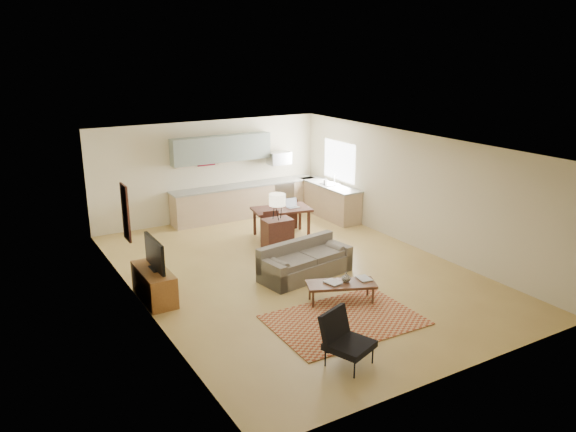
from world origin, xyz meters
TOP-DOWN VIEW (x-y plane):
  - room at (0.00, 0.00)m, footprint 9.00×9.00m
  - kitchen_counter_back at (0.90, 4.18)m, footprint 4.26×0.64m
  - kitchen_counter_right at (2.93, 3.00)m, footprint 0.64×2.26m
  - kitchen_range at (2.00, 4.18)m, footprint 0.62×0.62m
  - kitchen_microwave at (2.00, 4.20)m, footprint 0.62×0.40m
  - upper_cabinets at (0.30, 4.33)m, footprint 2.80×0.34m
  - window_right at (3.23, 3.00)m, footprint 0.02×1.40m
  - wall_art_left at (-3.21, 0.90)m, footprint 0.06×0.42m
  - triptych at (-0.10, 4.47)m, footprint 1.70×0.04m
  - rug at (-0.42, -2.35)m, footprint 2.58×1.81m
  - sofa at (0.05, -0.32)m, footprint 2.16×1.20m
  - coffee_table at (-0.03, -1.70)m, footprint 1.37×0.97m
  - book_a at (-0.29, -1.65)m, footprint 0.35×0.40m
  - book_b at (0.33, -1.75)m, footprint 0.31×0.37m
  - vase at (0.08, -1.70)m, footprint 0.22×0.22m
  - armchair at (-1.19, -3.53)m, footprint 0.92×0.92m
  - tv_credenza at (-2.98, 0.18)m, footprint 0.50×1.30m
  - tv at (-2.93, 0.18)m, footprint 0.10×1.00m
  - console_table at (0.30, 1.29)m, footprint 0.68×0.47m
  - table_lamp at (0.30, 1.29)m, footprint 0.39×0.39m
  - dining_table at (0.93, 2.21)m, footprint 1.54×1.05m
  - dining_chair_near at (0.40, 1.68)m, footprint 0.46×0.47m
  - dining_chair_far at (1.46, 2.73)m, footprint 0.48×0.49m
  - laptop at (1.21, 2.11)m, footprint 0.31×0.24m
  - soap_bottle at (2.83, 3.07)m, footprint 0.10×0.11m

SIDE VIEW (x-z plane):
  - rug at x=-0.42m, z-range 0.00..0.02m
  - coffee_table at x=-0.03m, z-range 0.00..0.39m
  - tv_credenza at x=-2.98m, z-range 0.00..0.60m
  - sofa at x=0.05m, z-range 0.00..0.71m
  - dining_table at x=0.93m, z-range 0.00..0.72m
  - console_table at x=0.30m, z-range 0.00..0.77m
  - book_b at x=0.33m, z-range 0.38..0.40m
  - book_a at x=-0.29m, z-range 0.38..0.41m
  - dining_chair_far at x=1.46m, z-range 0.00..0.79m
  - armchair at x=-1.19m, z-range 0.00..0.81m
  - dining_chair_near at x=0.40m, z-range 0.00..0.81m
  - kitchen_range at x=2.00m, z-range 0.00..0.90m
  - kitchen_counter_back at x=0.90m, z-range 0.00..0.92m
  - kitchen_counter_right at x=2.93m, z-range 0.00..0.92m
  - vase at x=0.08m, z-range 0.38..0.56m
  - laptop at x=1.21m, z-range 0.72..0.94m
  - tv at x=-2.93m, z-range 0.60..1.20m
  - soap_bottle at x=2.83m, z-range 0.92..1.11m
  - table_lamp at x=0.30m, z-range 0.77..1.39m
  - room at x=0.00m, z-range -3.15..5.85m
  - kitchen_microwave at x=2.00m, z-range 1.38..1.73m
  - window_right at x=3.23m, z-range 1.02..2.08m
  - wall_art_left at x=-3.21m, z-range 1.00..2.10m
  - triptych at x=-0.10m, z-range 1.50..2.00m
  - upper_cabinets at x=0.30m, z-range 1.60..2.30m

